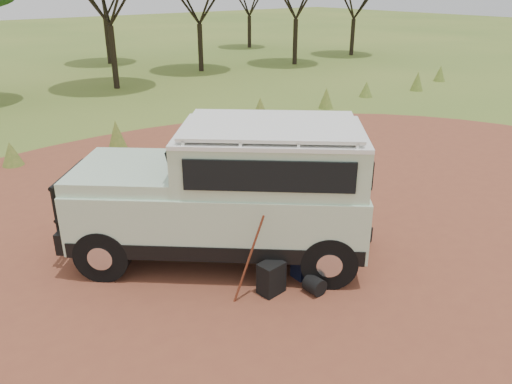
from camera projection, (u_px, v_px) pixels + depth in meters
ground at (317, 262)px, 9.35m from camera, size 140.00×140.00×0.00m
dirt_clearing at (317, 262)px, 9.35m from camera, size 23.00×23.00×0.01m
grass_fringe at (122, 136)px, 15.50m from camera, size 36.60×1.60×0.90m
safari_vehicle at (230, 195)px, 9.10m from camera, size 5.36×5.12×2.61m
walking_staff at (249, 260)px, 7.98m from camera, size 0.52×0.22×1.50m
backpack_black at (271, 278)px, 8.34m from camera, size 0.44×0.35×0.57m
backpack_navy at (304, 263)px, 8.81m from camera, size 0.42×0.31×0.53m
backpack_olive at (312, 254)px, 9.15m from camera, size 0.39×0.32×0.47m
duffel_navy at (334, 237)px, 9.81m from camera, size 0.46×0.41×0.42m
hard_case at (360, 237)px, 9.94m from camera, size 0.52×0.42×0.32m
stuff_sack at (314, 285)px, 8.38m from camera, size 0.31×0.31×0.30m
safari_hat at (361, 228)px, 9.87m from camera, size 0.34×0.34×0.10m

